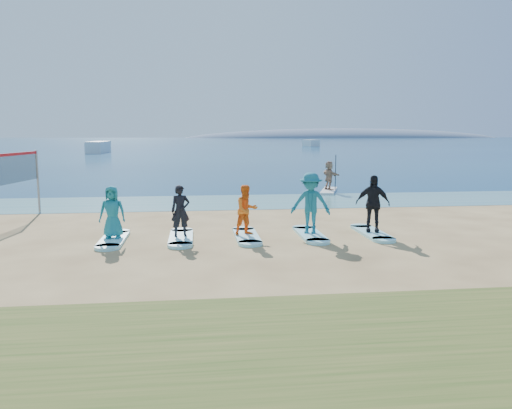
{
  "coord_description": "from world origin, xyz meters",
  "views": [
    {
      "loc": [
        -1.43,
        -12.3,
        3.18
      ],
      "look_at": [
        0.31,
        2.0,
        1.1
      ],
      "focal_mm": 35.0,
      "sensor_mm": 36.0,
      "label": 1
    }
  ],
  "objects": [
    {
      "name": "ground",
      "position": [
        0.0,
        0.0,
        0.0
      ],
      "size": [
        600.0,
        600.0,
        0.0
      ],
      "primitive_type": "plane",
      "color": "tan",
      "rests_on": "ground"
    },
    {
      "name": "shallow_water",
      "position": [
        0.0,
        10.5,
        0.01
      ],
      "size": [
        600.0,
        600.0,
        0.0
      ],
      "primitive_type": "plane",
      "color": "teal",
      "rests_on": "ground"
    },
    {
      "name": "ocean",
      "position": [
        0.0,
        160.0,
        0.01
      ],
      "size": [
        600.0,
        600.0,
        0.0
      ],
      "primitive_type": "plane",
      "color": "navy",
      "rests_on": "ground"
    },
    {
      "name": "island_ridge",
      "position": [
        95.0,
        300.0,
        0.0
      ],
      "size": [
        220.0,
        56.0,
        18.0
      ],
      "primitive_type": "ellipsoid",
      "color": "slate",
      "rests_on": "ground"
    },
    {
      "name": "paddleboard",
      "position": [
        5.73,
        13.83,
        0.06
      ],
      "size": [
        1.66,
        3.06,
        0.12
      ],
      "primitive_type": "cube",
      "rotation": [
        0.0,
        0.0,
        -0.34
      ],
      "color": "silver",
      "rests_on": "ground"
    },
    {
      "name": "paddleboarder",
      "position": [
        5.73,
        13.83,
        0.89
      ],
      "size": [
        0.85,
        1.51,
        1.55
      ],
      "primitive_type": "imported",
      "rotation": [
        0.0,
        0.0,
        1.86
      ],
      "color": "tan",
      "rests_on": "paddleboard"
    },
    {
      "name": "boat_offshore_a",
      "position": [
        -16.6,
        69.44,
        0.0
      ],
      "size": [
        2.56,
        8.3,
        1.8
      ],
      "primitive_type": "cube",
      "rotation": [
        0.0,
        0.0,
        -0.03
      ],
      "color": "silver",
      "rests_on": "ground"
    },
    {
      "name": "boat_offshore_b",
      "position": [
        25.62,
        103.3,
        0.0
      ],
      "size": [
        3.09,
        5.98,
        1.52
      ],
      "primitive_type": "cube",
      "rotation": [
        0.0,
        0.0,
        0.16
      ],
      "color": "silver",
      "rests_on": "ground"
    },
    {
      "name": "surfboard_0",
      "position": [
        -3.89,
        2.59,
        0.04
      ],
      "size": [
        0.7,
        2.2,
        0.09
      ],
      "primitive_type": "cube",
      "color": "#A1F1F9",
      "rests_on": "ground"
    },
    {
      "name": "student_0",
      "position": [
        -3.89,
        2.59,
        0.86
      ],
      "size": [
        0.78,
        0.54,
        1.55
      ],
      "primitive_type": "imported",
      "rotation": [
        0.0,
        0.0,
        -0.06
      ],
      "color": "teal",
      "rests_on": "surfboard_0"
    },
    {
      "name": "surfboard_1",
      "position": [
        -1.9,
        2.59,
        0.04
      ],
      "size": [
        0.7,
        2.2,
        0.09
      ],
      "primitive_type": "cube",
      "color": "#A1F1F9",
      "rests_on": "ground"
    },
    {
      "name": "student_1",
      "position": [
        -1.9,
        2.59,
        0.86
      ],
      "size": [
        0.61,
        0.45,
        1.54
      ],
      "primitive_type": "imported",
      "rotation": [
        0.0,
        0.0,
        0.15
      ],
      "color": "black",
      "rests_on": "surfboard_1"
    },
    {
      "name": "surfboard_2",
      "position": [
        0.09,
        2.59,
        0.04
      ],
      "size": [
        0.7,
        2.2,
        0.09
      ],
      "primitive_type": "cube",
      "color": "#A1F1F9",
      "rests_on": "ground"
    },
    {
      "name": "student_2",
      "position": [
        0.09,
        2.59,
        0.85
      ],
      "size": [
        0.91,
        0.82,
        1.53
      ],
      "primitive_type": "imported",
      "rotation": [
        0.0,
        0.0,
        0.4
      ],
      "color": "orange",
      "rests_on": "surfboard_2"
    },
    {
      "name": "surfboard_3",
      "position": [
        2.08,
        2.59,
        0.04
      ],
      "size": [
        0.7,
        2.2,
        0.09
      ],
      "primitive_type": "cube",
      "color": "#A1F1F9",
      "rests_on": "ground"
    },
    {
      "name": "student_3",
      "position": [
        2.08,
        2.59,
        1.03
      ],
      "size": [
        1.38,
        1.06,
        1.88
      ],
      "primitive_type": "imported",
      "rotation": [
        0.0,
        0.0,
        -0.34
      ],
      "color": "#1A6D81",
      "rests_on": "surfboard_3"
    },
    {
      "name": "surfboard_4",
      "position": [
        4.06,
        2.59,
        0.04
      ],
      "size": [
        0.7,
        2.2,
        0.09
      ],
      "primitive_type": "cube",
      "color": "#A1F1F9",
      "rests_on": "ground"
    },
    {
      "name": "student_4",
      "position": [
        4.06,
        2.59,
        0.98
      ],
      "size": [
        1.13,
        0.73,
        1.78
      ],
      "primitive_type": "imported",
      "rotation": [
        0.0,
        0.0,
        -0.31
      ],
      "color": "black",
      "rests_on": "surfboard_4"
    }
  ]
}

